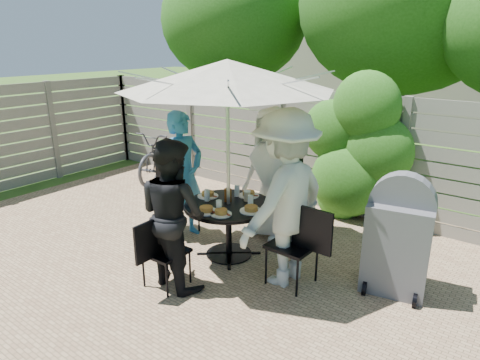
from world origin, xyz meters
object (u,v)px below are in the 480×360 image
Objects in this scene: bbq_grill at (398,239)px; plate_extra at (221,213)px; person_front at (173,214)px; chair_front at (166,266)px; plate_left at (208,195)px; umbrella at (227,75)px; chair_right at (293,261)px; person_back at (273,173)px; syrup_jug at (228,195)px; glass_back at (237,191)px; chair_back at (278,212)px; coffee_cup at (247,196)px; glass_front at (219,206)px; glass_right at (251,201)px; person_left at (183,176)px; person_right at (285,199)px; plate_back at (249,194)px; chair_left at (179,215)px; plate_right at (251,209)px; bicycle at (167,154)px; patio_table at (229,220)px; glass_left at (207,195)px; plate_front at (206,210)px.

plate_extra is at bearing -166.10° from bbq_grill.
bbq_grill is at bearing -140.62° from person_front.
chair_front is 3.23× the size of plate_left.
umbrella is 2.13m from chair_right.
person_back is 11.04× the size of syrup_jug.
person_back reaches higher than glass_back.
coffee_cup is (0.02, -0.75, 0.45)m from chair_back.
coffee_cup is at bearing 84.94° from glass_front.
umbrella is 18.97× the size of glass_right.
person_front is 0.91m from plate_left.
person_left reaches higher than coffee_cup.
glass_front is at bearing 146.09° from plate_extra.
plate_back is (-0.79, 0.44, -0.24)m from person_right.
chair_left reaches higher than plate_right.
bbq_grill reaches higher than bicycle.
glass_left reaches higher than patio_table.
umbrella reaches higher than coffee_cup.
chair_right reaches higher than glass_right.
glass_back is at bearing 111.34° from plate_extra.
plate_left is at bearing -90.00° from person_left.
chair_back is 1.37m from chair_left.
umbrella is 2.81× the size of chair_right.
person_back is 1.35× the size of bbq_grill.
glass_left is at bearing 151.36° from glass_front.
umbrella is 1.41m from syrup_jug.
plate_right is 0.43m from syrup_jug.
glass_front is 1.17× the size of coffee_cup.
patio_table is at bearing -95.64° from plate_back.
glass_front reaches higher than coffee_cup.
person_right is at bearing -47.85° from chair_front.
umbrella is 1.54m from person_back.
coffee_cup reaches higher than plate_back.
plate_right is 1.86× the size of glass_back.
person_front is (0.01, 0.13, 0.56)m from chair_front.
glass_right is 3.62m from bicycle.
syrup_jug is at bearing -3.70° from chair_front.
person_back is at bearing -90.00° from person_front.
person_front is at bearing -90.14° from glass_back.
chair_left reaches higher than glass_right.
syrup_jug is (-0.13, 0.32, 0.01)m from glass_front.
bicycle is (-3.07, 2.07, -0.23)m from plate_extra.
person_right is 13.68× the size of glass_right.
person_front is at bearing -90.00° from person_back.
plate_back is 0.53m from glass_left.
chair_left is 2.58m from bicycle.
syrup_jug reaches higher than plate_front.
plate_right is (0.28, -0.86, -0.17)m from person_back.
bicycle is (-3.04, 1.55, -0.27)m from coffee_cup.
syrup_jug is at bearing -178.53° from bbq_grill.
plate_left is at bearing -3.52° from chair_right.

